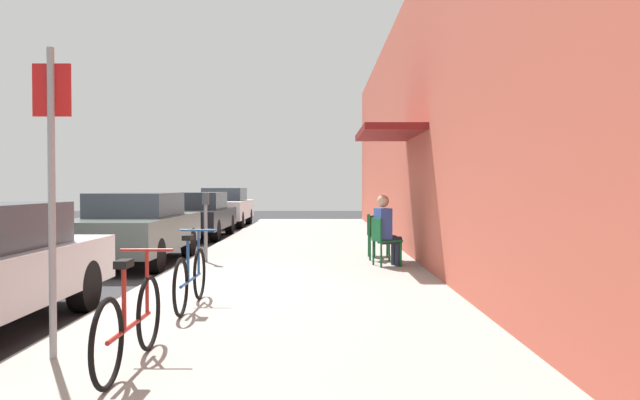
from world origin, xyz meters
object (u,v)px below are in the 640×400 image
object	(u,v)px
seated_patron_0	(384,228)
street_sign	(50,178)
cafe_chair_1	(376,234)
cafe_chair_0	(381,238)
parking_meter	(204,222)
parked_car_1	(133,227)
bicycle_0	(128,323)
parked_car_2	(195,214)
cafe_chair_2	(373,232)
bicycle_1	(189,277)
parked_car_3	(223,207)

from	to	relation	value
seated_patron_0	street_sign	bearing A→B (deg)	-120.03
seated_patron_0	cafe_chair_1	distance (m)	0.99
cafe_chair_1	cafe_chair_0	bearing A→B (deg)	-90.05
parking_meter	cafe_chair_0	bearing A→B (deg)	-10.51
parked_car_1	street_sign	bearing A→B (deg)	-78.22
bicycle_0	cafe_chair_0	xyz separation A→B (m)	(2.65, 6.19, 0.14)
bicycle_0	cafe_chair_0	world-z (taller)	bicycle_0
cafe_chair_0	parked_car_2	bearing A→B (deg)	123.15
parking_meter	cafe_chair_0	xyz separation A→B (m)	(3.33, -0.62, -0.26)
cafe_chair_1	cafe_chair_2	distance (m)	0.67
bicycle_1	cafe_chair_0	world-z (taller)	bicycle_1
parked_car_2	bicycle_1	world-z (taller)	parked_car_2
bicycle_0	parked_car_1	bearing A→B (deg)	106.65
parked_car_2	cafe_chair_1	bearing A→B (deg)	-53.06
parked_car_2	bicycle_0	world-z (taller)	parked_car_2
cafe_chair_0	seated_patron_0	xyz separation A→B (m)	(0.06, 0.02, 0.19)
cafe_chair_0	cafe_chair_2	distance (m)	1.66
parked_car_3	bicycle_1	xyz separation A→B (m)	(2.20, -16.58, -0.29)
street_sign	cafe_chair_0	size ratio (longest dim) A/B	2.99
parked_car_2	street_sign	bearing A→B (deg)	-83.61
seated_patron_0	cafe_chair_0	bearing A→B (deg)	-163.57
bicycle_0	cafe_chair_2	world-z (taller)	bicycle_0
street_sign	cafe_chair_2	xyz separation A→B (m)	(3.38, 7.59, -1.02)
parking_meter	street_sign	world-z (taller)	street_sign
parked_car_1	parking_meter	distance (m)	1.68
parked_car_1	cafe_chair_2	distance (m)	4.90
parked_car_2	seated_patron_0	xyz separation A→B (m)	(4.94, -7.46, 0.10)
parked_car_2	cafe_chair_2	bearing A→B (deg)	-50.02
parked_car_3	bicycle_0	xyz separation A→B (m)	(2.23, -18.99, -0.29)
parking_meter	cafe_chair_0	world-z (taller)	parking_meter
parked_car_1	cafe_chair_2	bearing A→B (deg)	4.61
parked_car_2	cafe_chair_0	world-z (taller)	parked_car_2
cafe_chair_2	cafe_chair_1	bearing A→B (deg)	-89.73
bicycle_1	cafe_chair_1	distance (m)	5.47
parked_car_2	parking_meter	size ratio (longest dim) A/B	3.33
bicycle_0	cafe_chair_1	distance (m)	7.65
parked_car_3	parking_meter	world-z (taller)	parked_car_3
bicycle_1	seated_patron_0	bearing A→B (deg)	54.17
street_sign	cafe_chair_1	bearing A→B (deg)	63.94
parked_car_3	bicycle_1	distance (m)	16.73
parked_car_1	parked_car_2	world-z (taller)	parked_car_1
cafe_chair_2	bicycle_0	bearing A→B (deg)	-108.64
bicycle_1	seated_patron_0	xyz separation A→B (m)	(2.74, 3.80, 0.34)
bicycle_0	seated_patron_0	world-z (taller)	seated_patron_0
seated_patron_0	cafe_chair_2	world-z (taller)	seated_patron_0
parked_car_3	parking_meter	xyz separation A→B (m)	(1.55, -12.18, 0.11)
parking_meter	seated_patron_0	xyz separation A→B (m)	(3.39, -0.60, -0.07)
cafe_chair_2	parked_car_3	bearing A→B (deg)	113.64
parked_car_1	bicycle_1	bearing A→B (deg)	-66.44
cafe_chair_0	cafe_chair_2	xyz separation A→B (m)	(-0.00, 1.66, 0.00)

